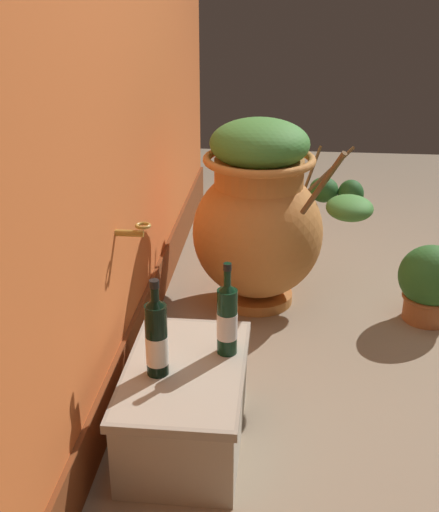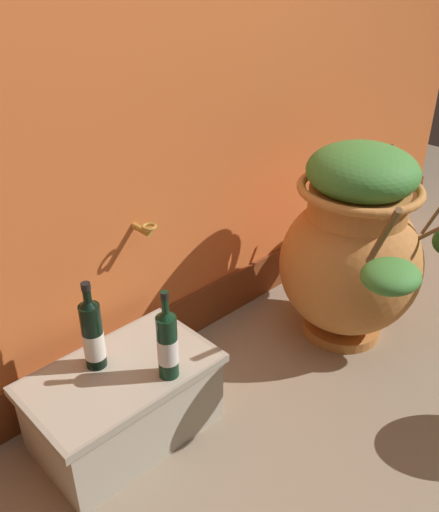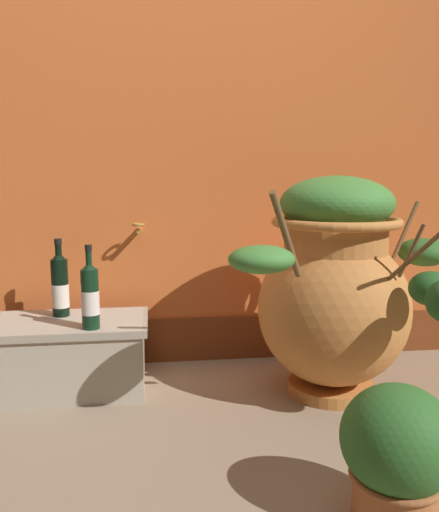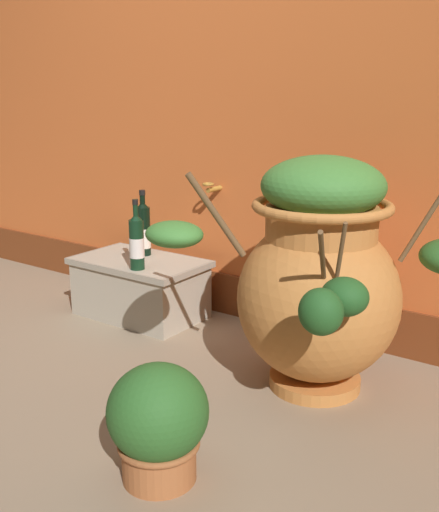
% 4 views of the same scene
% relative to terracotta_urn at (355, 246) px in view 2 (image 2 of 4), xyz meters
% --- Properties ---
extents(ground_plane, '(7.00, 7.00, 0.00)m').
position_rel_terracotta_urn_xyz_m(ground_plane, '(-0.65, -0.63, -0.44)').
color(ground_plane, gray).
extents(back_wall, '(4.40, 0.33, 2.60)m').
position_rel_terracotta_urn_xyz_m(back_wall, '(-0.65, 0.57, 0.84)').
color(back_wall, '#D6662D').
rests_on(back_wall, ground_plane).
extents(terracotta_urn, '(1.02, 0.80, 0.88)m').
position_rel_terracotta_urn_xyz_m(terracotta_urn, '(0.00, 0.00, 0.00)').
color(terracotta_urn, '#CC7F3D').
rests_on(terracotta_urn, ground_plane).
extents(stone_ledge, '(0.65, 0.39, 0.29)m').
position_rel_terracotta_urn_xyz_m(stone_ledge, '(-1.07, 0.19, -0.28)').
color(stone_ledge, '#B2A893').
rests_on(stone_ledge, ground_plane).
extents(wine_bottle_left, '(0.07, 0.07, 0.33)m').
position_rel_terracotta_urn_xyz_m(wine_bottle_left, '(-1.11, 0.27, -0.02)').
color(wine_bottle_left, black).
rests_on(wine_bottle_left, stone_ledge).
extents(wine_bottle_middle, '(0.07, 0.07, 0.33)m').
position_rel_terracotta_urn_xyz_m(wine_bottle_middle, '(-0.97, 0.06, -0.02)').
color(wine_bottle_middle, black).
rests_on(wine_bottle_middle, stone_ledge).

